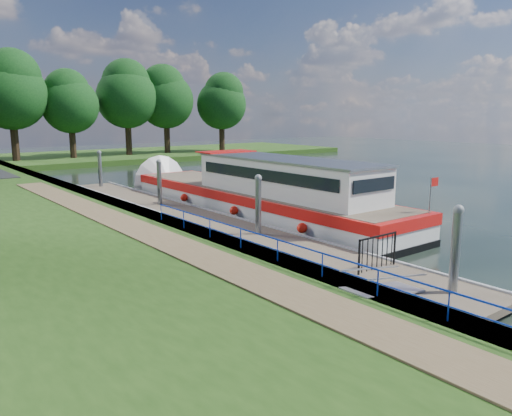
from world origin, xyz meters
TOP-DOWN VIEW (x-y plane):
  - ground at (0.00, 0.00)m, footprint 160.00×160.00m
  - bank_edge at (-2.55, 15.00)m, footprint 1.10×90.00m
  - far_bank at (12.00, 52.00)m, footprint 60.00×18.00m
  - footpath at (-4.40, 8.00)m, footprint 1.60×40.00m
  - blue_fence at (-2.75, 3.00)m, footprint 0.04×18.04m
  - pontoon at (0.00, 13.00)m, footprint 2.50×30.00m
  - mooring_piles at (0.00, 13.00)m, footprint 0.30×27.30m
  - gangway at (-1.85, 0.50)m, footprint 2.58×1.00m
  - gate_panel at (-0.00, 2.20)m, footprint 1.85×0.05m
  - barge at (3.60, 13.79)m, footprint 4.36×21.15m

SIDE VIEW (x-z plane):
  - ground at x=0.00m, z-range 0.00..0.00m
  - pontoon at x=0.00m, z-range -0.10..0.46m
  - far_bank at x=12.00m, z-range 0.00..0.60m
  - bank_edge at x=-2.55m, z-range 0.00..0.78m
  - gangway at x=-1.85m, z-range 0.16..1.09m
  - footpath at x=-4.40m, z-range 0.78..0.83m
  - barge at x=3.60m, z-range -1.30..3.48m
  - gate_panel at x=0.00m, z-range 0.57..1.72m
  - mooring_piles at x=0.00m, z-range -0.50..3.05m
  - blue_fence at x=-2.75m, z-range 0.95..1.67m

